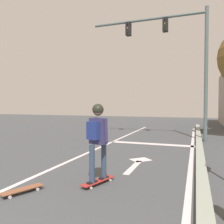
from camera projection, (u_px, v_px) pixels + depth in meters
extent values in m
cube|color=silver|center=(81.00, 156.00, 7.34)|extent=(0.12, 20.00, 0.01)
cube|color=silver|center=(191.00, 165.00, 6.18)|extent=(0.12, 20.00, 0.01)
cube|color=silver|center=(152.00, 144.00, 9.54)|extent=(3.49, 0.40, 0.01)
cube|color=silver|center=(133.00, 167.00, 6.01)|extent=(0.16, 1.40, 0.01)
cube|color=silver|center=(141.00, 160.00, 6.80)|extent=(0.71, 0.71, 0.01)
cube|color=#97A193|center=(201.00, 164.00, 6.10)|extent=(0.24, 24.00, 0.14)
cube|color=#AD2B27|center=(98.00, 181.00, 4.71)|extent=(0.45, 0.88, 0.02)
cube|color=#B2B2B7|center=(107.00, 178.00, 4.94)|extent=(0.15, 0.09, 0.01)
cylinder|color=silver|center=(104.00, 179.00, 5.00)|extent=(0.04, 0.06, 0.05)
cylinder|color=silver|center=(110.00, 180.00, 4.89)|extent=(0.04, 0.06, 0.05)
cube|color=#B2B2B7|center=(88.00, 185.00, 4.48)|extent=(0.15, 0.09, 0.01)
cylinder|color=silver|center=(85.00, 186.00, 4.54)|extent=(0.04, 0.06, 0.05)
cylinder|color=silver|center=(91.00, 188.00, 4.43)|extent=(0.04, 0.06, 0.05)
cylinder|color=#31435C|center=(104.00, 161.00, 4.84)|extent=(0.11, 0.11, 0.76)
cube|color=black|center=(104.00, 178.00, 4.85)|extent=(0.16, 0.26, 0.03)
cylinder|color=#31435C|center=(92.00, 164.00, 4.56)|extent=(0.11, 0.11, 0.76)
cube|color=black|center=(92.00, 182.00, 4.57)|extent=(0.16, 0.26, 0.03)
cube|color=navy|center=(98.00, 131.00, 4.68)|extent=(0.40, 0.29, 0.54)
cylinder|color=navy|center=(92.00, 129.00, 4.82)|extent=(0.07, 0.14, 0.49)
cylinder|color=navy|center=(106.00, 130.00, 4.58)|extent=(0.07, 0.11, 0.49)
sphere|color=#84674A|center=(98.00, 111.00, 4.66)|extent=(0.21, 0.21, 0.21)
sphere|color=#2A2C21|center=(98.00, 109.00, 4.66)|extent=(0.24, 0.24, 0.24)
cube|color=navy|center=(93.00, 131.00, 4.57)|extent=(0.29, 0.22, 0.36)
cube|color=brown|center=(22.00, 189.00, 4.22)|extent=(0.48, 0.78, 0.02)
cube|color=#B2B2B7|center=(35.00, 186.00, 4.41)|extent=(0.16, 0.11, 0.01)
cylinder|color=silver|center=(33.00, 187.00, 4.48)|extent=(0.05, 0.06, 0.06)
cylinder|color=silver|center=(38.00, 189.00, 4.35)|extent=(0.05, 0.06, 0.06)
cube|color=#B2B2B7|center=(8.00, 194.00, 4.04)|extent=(0.16, 0.11, 0.01)
cylinder|color=silver|center=(6.00, 194.00, 4.10)|extent=(0.05, 0.06, 0.06)
cylinder|color=silver|center=(10.00, 197.00, 3.98)|extent=(0.05, 0.06, 0.06)
cylinder|color=#506261|center=(206.00, 74.00, 10.11)|extent=(0.16, 0.16, 5.99)
cylinder|color=#506261|center=(146.00, 20.00, 10.95)|extent=(5.39, 0.12, 0.12)
cube|color=black|center=(165.00, 25.00, 10.66)|extent=(0.24, 0.28, 0.64)
cylinder|color=#3A0605|center=(165.00, 19.00, 10.51)|extent=(0.02, 0.10, 0.10)
cylinder|color=yellow|center=(165.00, 24.00, 10.52)|extent=(0.02, 0.10, 0.10)
cylinder|color=black|center=(165.00, 28.00, 10.52)|extent=(0.02, 0.10, 0.10)
cube|color=black|center=(128.00, 29.00, 11.28)|extent=(0.24, 0.28, 0.64)
cylinder|color=#3A0605|center=(128.00, 24.00, 11.13)|extent=(0.02, 0.10, 0.10)
cylinder|color=yellow|center=(128.00, 28.00, 11.14)|extent=(0.02, 0.10, 0.10)
cylinder|color=black|center=(128.00, 32.00, 11.14)|extent=(0.02, 0.10, 0.10)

